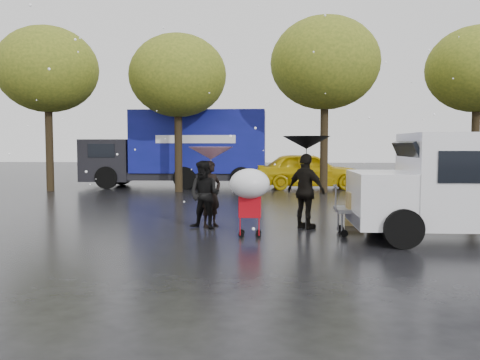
# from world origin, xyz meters

# --- Properties ---
(ground) EXTENTS (90.00, 90.00, 0.00)m
(ground) POSITION_xyz_m (0.00, 0.00, 0.00)
(ground) COLOR black
(ground) RESTS_ON ground
(person_pink) EXTENTS (0.66, 0.68, 1.58)m
(person_pink) POSITION_xyz_m (-1.07, 1.09, 0.79)
(person_pink) COLOR black
(person_pink) RESTS_ON ground
(person_middle) EXTENTS (0.93, 0.82, 1.59)m
(person_middle) POSITION_xyz_m (-1.19, 0.82, 0.80)
(person_middle) COLOR black
(person_middle) RESTS_ON ground
(person_black) EXTENTS (1.06, 1.00, 1.76)m
(person_black) POSITION_xyz_m (1.18, 0.96, 0.88)
(person_black) COLOR black
(person_black) RESTS_ON ground
(umbrella_pink) EXTENTS (1.07, 1.07, 1.91)m
(umbrella_pink) POSITION_xyz_m (-1.07, 1.09, 1.76)
(umbrella_pink) COLOR #4C4C4C
(umbrella_pink) RESTS_ON ground
(umbrella_black) EXTENTS (1.11, 1.11, 2.16)m
(umbrella_black) POSITION_xyz_m (1.18, 0.96, 2.01)
(umbrella_black) COLOR #4C4C4C
(umbrella_black) RESTS_ON ground
(vendor_cart) EXTENTS (1.52, 0.80, 1.27)m
(vendor_cart) POSITION_xyz_m (2.61, 0.20, 0.73)
(vendor_cart) COLOR slate
(vendor_cart) RESTS_ON ground
(shopping_cart) EXTENTS (0.84, 0.84, 1.46)m
(shopping_cart) POSITION_xyz_m (-0.08, -0.28, 1.06)
(shopping_cart) COLOR red
(shopping_cart) RESTS_ON ground
(blue_truck) EXTENTS (8.30, 2.60, 3.50)m
(blue_truck) POSITION_xyz_m (-3.78, 12.29, 1.76)
(blue_truck) COLOR navy
(blue_truck) RESTS_ON ground
(box_ground_near) EXTENTS (0.56, 0.45, 0.50)m
(box_ground_near) POSITION_xyz_m (2.98, 1.33, 0.25)
(box_ground_near) COLOR olive
(box_ground_near) RESTS_ON ground
(box_ground_far) EXTENTS (0.52, 0.45, 0.35)m
(box_ground_far) POSITION_xyz_m (2.41, 1.52, 0.17)
(box_ground_far) COLOR olive
(box_ground_far) RESTS_ON ground
(yellow_taxi) EXTENTS (4.87, 2.18, 1.62)m
(yellow_taxi) POSITION_xyz_m (1.99, 11.84, 0.81)
(yellow_taxi) COLOR #DDB70B
(yellow_taxi) RESTS_ON ground
(tree_row) EXTENTS (21.60, 4.40, 7.12)m
(tree_row) POSITION_xyz_m (-0.47, 10.00, 5.02)
(tree_row) COLOR black
(tree_row) RESTS_ON ground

